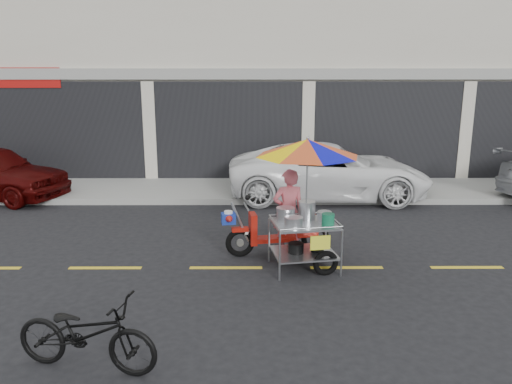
{
  "coord_description": "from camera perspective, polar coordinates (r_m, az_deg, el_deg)",
  "views": [
    {
      "loc": [
        -1.53,
        -7.73,
        3.17
      ],
      "look_at": [
        -1.5,
        0.6,
        1.15
      ],
      "focal_mm": 35.0,
      "sensor_mm": 36.0,
      "label": 1
    }
  ],
  "objects": [
    {
      "name": "ground",
      "position": [
        8.49,
        10.31,
        -8.52
      ],
      "size": [
        90.0,
        90.0,
        0.0
      ],
      "primitive_type": "plane",
      "color": "black"
    },
    {
      "name": "sidewalk",
      "position": [
        13.67,
        6.22,
        0.46
      ],
      "size": [
        45.0,
        3.0,
        0.15
      ],
      "primitive_type": "cube",
      "color": "gray",
      "rests_on": "ground"
    },
    {
      "name": "shophouse_block",
      "position": [
        18.86,
        13.68,
        16.5
      ],
      "size": [
        36.0,
        8.11,
        10.4
      ],
      "color": "beige",
      "rests_on": "ground"
    },
    {
      "name": "centerline",
      "position": [
        8.49,
        10.31,
        -8.49
      ],
      "size": [
        42.0,
        0.1,
        0.01
      ],
      "primitive_type": "cube",
      "color": "gold",
      "rests_on": "ground"
    },
    {
      "name": "white_pickup",
      "position": [
        12.81,
        8.36,
        2.38
      ],
      "size": [
        5.12,
        2.47,
        1.41
      ],
      "primitive_type": "imported",
      "rotation": [
        0.0,
        0.0,
        1.54
      ],
      "color": "white",
      "rests_on": "ground"
    },
    {
      "name": "near_bicycle",
      "position": [
        5.86,
        -18.83,
        -15.05
      ],
      "size": [
        1.71,
        0.91,
        0.85
      ],
      "primitive_type": "imported",
      "rotation": [
        0.0,
        0.0,
        1.35
      ],
      "color": "black",
      "rests_on": "ground"
    },
    {
      "name": "food_vendor_rig",
      "position": [
        8.23,
        4.92,
        0.97
      ],
      "size": [
        2.39,
        1.93,
        2.19
      ],
      "rotation": [
        0.0,
        0.0,
        0.17
      ],
      "color": "black",
      "rests_on": "ground"
    }
  ]
}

